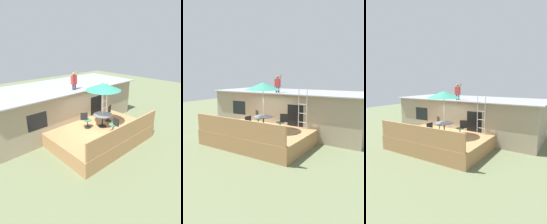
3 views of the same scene
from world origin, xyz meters
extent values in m
plane|color=#66704C|center=(0.00, 0.00, 0.00)|extent=(40.00, 40.00, 0.00)
cube|color=gray|center=(0.00, 3.60, 1.30)|extent=(10.00, 4.00, 2.60)
cube|color=#99999E|center=(0.00, 3.60, 2.63)|extent=(10.50, 4.50, 0.06)
cube|color=black|center=(-2.90, 1.61, 1.55)|extent=(1.10, 0.03, 0.90)
cube|color=black|center=(1.35, 1.61, 1.05)|extent=(1.00, 0.03, 2.00)
cube|color=#A87A4C|center=(0.00, 0.00, 0.40)|extent=(5.47, 3.82, 0.80)
cube|color=#A87A4C|center=(0.00, -1.86, 1.25)|extent=(5.37, 0.08, 0.90)
cylinder|color=black|center=(0.25, -0.01, 0.82)|extent=(0.48, 0.48, 0.03)
cylinder|color=black|center=(0.25, -0.01, 1.17)|extent=(0.07, 0.07, 0.71)
cylinder|color=#4C4C51|center=(0.25, -0.01, 1.53)|extent=(1.04, 1.04, 0.03)
cylinder|color=silver|center=(0.25, -0.01, 2.00)|extent=(0.04, 0.04, 2.40)
cone|color=#338C72|center=(0.25, -0.01, 3.15)|extent=(1.90, 1.90, 0.38)
cylinder|color=silver|center=(1.67, 1.38, 1.90)|extent=(0.04, 0.04, 2.20)
cylinder|color=silver|center=(2.15, 1.38, 1.90)|extent=(0.04, 0.04, 2.20)
cylinder|color=silver|center=(1.91, 1.38, 1.15)|extent=(0.48, 0.03, 0.03)
cylinder|color=silver|center=(1.91, 1.38, 1.65)|extent=(0.48, 0.03, 0.03)
cylinder|color=silver|center=(1.91, 1.38, 2.15)|extent=(0.48, 0.03, 0.03)
cylinder|color=silver|center=(1.91, 1.38, 2.65)|extent=(0.48, 0.03, 0.03)
cylinder|color=#33384C|center=(-0.19, 2.05, 2.83)|extent=(0.10, 0.10, 0.34)
cylinder|color=#33384C|center=(-0.03, 2.05, 2.83)|extent=(0.10, 0.10, 0.34)
cube|color=#B73333|center=(-0.11, 2.05, 3.25)|extent=(0.32, 0.20, 0.50)
sphere|color=#997051|center=(-0.11, 2.05, 3.61)|extent=(0.20, 0.20, 0.20)
cylinder|color=#997051|center=(0.07, 2.05, 3.55)|extent=(0.26, 0.08, 0.44)
cylinder|color=black|center=(-0.45, 0.47, 0.81)|extent=(0.40, 0.40, 0.02)
cylinder|color=black|center=(-0.45, 0.47, 1.03)|extent=(0.06, 0.06, 0.44)
cylinder|color=#33664C|center=(-0.45, 0.47, 1.26)|extent=(0.44, 0.44, 0.04)
cube|color=black|center=(-0.62, 0.59, 1.50)|extent=(0.35, 0.26, 0.44)
cylinder|color=black|center=(1.11, 0.31, 0.81)|extent=(0.40, 0.40, 0.02)
cylinder|color=black|center=(1.11, 0.31, 1.03)|extent=(0.06, 0.06, 0.44)
cylinder|color=#33664C|center=(1.11, 0.31, 1.26)|extent=(0.44, 0.44, 0.04)
cube|color=black|center=(1.30, 0.38, 1.50)|extent=(0.39, 0.18, 0.44)
cylinder|color=black|center=(0.13, -0.90, 0.81)|extent=(0.40, 0.40, 0.02)
cylinder|color=black|center=(0.13, -0.90, 1.03)|extent=(0.06, 0.06, 0.44)
cylinder|color=#33664C|center=(0.13, -0.90, 1.26)|extent=(0.44, 0.44, 0.04)
cube|color=black|center=(0.10, -1.10, 1.50)|extent=(0.09, 0.40, 0.44)
camera|label=1|loc=(-6.58, -6.30, 5.30)|focal=28.47mm
camera|label=2|loc=(6.56, -8.91, 3.67)|focal=33.27mm
camera|label=3|loc=(6.43, -8.60, 3.83)|focal=30.48mm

